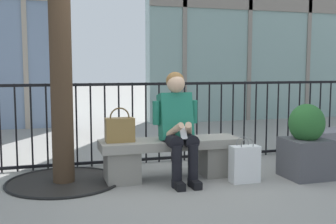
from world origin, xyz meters
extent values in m
plane|color=gray|center=(0.00, 0.00, 0.00)|extent=(60.00, 60.00, 0.00)
cube|color=gray|center=(0.00, 0.00, 0.40)|extent=(1.60, 0.44, 0.10)
cube|color=gray|center=(-0.56, 0.00, 0.17)|extent=(0.36, 0.37, 0.35)
cube|color=gray|center=(0.56, 0.00, 0.17)|extent=(0.36, 0.37, 0.35)
cylinder|color=black|center=(-0.05, -0.18, 0.47)|extent=(0.15, 0.40, 0.15)
cylinder|color=black|center=(-0.05, -0.38, 0.23)|extent=(0.11, 0.11, 0.45)
cube|color=black|center=(-0.05, -0.44, 0.04)|extent=(0.09, 0.22, 0.08)
cylinder|color=black|center=(0.13, -0.18, 0.47)|extent=(0.15, 0.40, 0.15)
cylinder|color=black|center=(0.13, -0.38, 0.23)|extent=(0.11, 0.11, 0.45)
cube|color=black|center=(0.13, -0.44, 0.04)|extent=(0.09, 0.22, 0.08)
cube|color=#1E7259|center=(0.04, -0.04, 0.71)|extent=(0.36, 0.30, 0.55)
cylinder|color=#1E7259|center=(-0.18, -0.04, 0.76)|extent=(0.08, 0.08, 0.26)
cylinder|color=#DBAD89|center=(-0.04, -0.26, 0.59)|extent=(0.16, 0.28, 0.20)
cylinder|color=#1E7259|center=(0.26, -0.04, 0.76)|extent=(0.08, 0.08, 0.26)
cylinder|color=#DBAD89|center=(0.12, -0.26, 0.59)|extent=(0.16, 0.28, 0.20)
cube|color=silver|center=(0.04, -0.32, 0.57)|extent=(0.07, 0.10, 0.13)
sphere|color=#DBAD89|center=(0.04, -0.06, 1.08)|extent=(0.20, 0.20, 0.20)
sphere|color=olive|center=(0.04, -0.03, 1.11)|extent=(0.20, 0.20, 0.20)
cube|color=olive|center=(-0.58, -0.01, 0.58)|extent=(0.31, 0.15, 0.26)
torus|color=brown|center=(-0.58, -0.01, 0.72)|extent=(0.22, 0.02, 0.22)
cube|color=white|center=(0.73, -0.40, 0.20)|extent=(0.32, 0.16, 0.41)
torus|color=slate|center=(0.73, -0.45, 0.43)|extent=(0.15, 0.01, 0.15)
torus|color=slate|center=(0.73, -0.34, 0.43)|extent=(0.15, 0.01, 0.15)
cylinder|color=black|center=(-1.88, 0.82, 0.53)|extent=(0.02, 0.02, 1.07)
cylinder|color=black|center=(-1.70, 0.82, 0.53)|extent=(0.02, 0.02, 1.07)
cylinder|color=black|center=(-1.52, 0.82, 0.53)|extent=(0.02, 0.02, 1.07)
cylinder|color=black|center=(-1.34, 0.82, 0.53)|extent=(0.02, 0.02, 1.07)
cylinder|color=black|center=(-1.16, 0.82, 0.53)|extent=(0.02, 0.02, 1.07)
cylinder|color=black|center=(-0.98, 0.82, 0.53)|extent=(0.02, 0.02, 1.07)
cylinder|color=black|center=(-0.80, 0.82, 0.53)|extent=(0.02, 0.02, 1.07)
cylinder|color=black|center=(-0.63, 0.82, 0.53)|extent=(0.02, 0.02, 1.07)
cylinder|color=black|center=(-0.45, 0.82, 0.53)|extent=(0.02, 0.02, 1.07)
cylinder|color=black|center=(-0.27, 0.82, 0.53)|extent=(0.02, 0.02, 1.07)
cylinder|color=black|center=(-0.09, 0.82, 0.53)|extent=(0.02, 0.02, 1.07)
cylinder|color=black|center=(0.09, 0.82, 0.53)|extent=(0.02, 0.02, 1.07)
cylinder|color=black|center=(0.27, 0.82, 0.53)|extent=(0.02, 0.02, 1.07)
cylinder|color=black|center=(0.45, 0.82, 0.53)|extent=(0.02, 0.02, 1.07)
cylinder|color=black|center=(0.63, 0.82, 0.53)|extent=(0.02, 0.02, 1.07)
cylinder|color=black|center=(0.80, 0.82, 0.53)|extent=(0.02, 0.02, 1.07)
cylinder|color=black|center=(0.98, 0.82, 0.53)|extent=(0.02, 0.02, 1.07)
cylinder|color=black|center=(1.16, 0.82, 0.53)|extent=(0.02, 0.02, 1.07)
cylinder|color=black|center=(1.34, 0.82, 0.53)|extent=(0.02, 0.02, 1.07)
cylinder|color=black|center=(1.52, 0.82, 0.53)|extent=(0.02, 0.02, 1.07)
cylinder|color=black|center=(1.70, 0.82, 0.53)|extent=(0.02, 0.02, 1.07)
cylinder|color=black|center=(1.88, 0.82, 0.53)|extent=(0.02, 0.02, 1.07)
cylinder|color=black|center=(2.05, 0.82, 0.53)|extent=(0.02, 0.02, 1.07)
cylinder|color=black|center=(2.23, 0.82, 0.53)|extent=(0.02, 0.02, 1.07)
cylinder|color=black|center=(2.41, 0.82, 0.53)|extent=(0.02, 0.02, 1.07)
cylinder|color=black|center=(2.59, 0.82, 0.53)|extent=(0.02, 0.02, 1.07)
cylinder|color=black|center=(2.77, 0.82, 0.53)|extent=(0.02, 0.02, 1.07)
cube|color=black|center=(0.00, 0.82, 0.05)|extent=(8.75, 0.04, 0.04)
cube|color=black|center=(0.00, 0.82, 1.05)|extent=(8.75, 0.04, 0.04)
cylinder|color=black|center=(-1.18, 0.17, 0.01)|extent=(1.23, 1.23, 0.01)
torus|color=black|center=(-1.18, 0.17, 0.01)|extent=(1.26, 1.26, 0.03)
cylinder|color=#423021|center=(-1.18, 0.17, 1.70)|extent=(0.23, 0.23, 3.40)
cube|color=slate|center=(2.00, 0.07, 0.17)|extent=(0.36, 0.37, 0.35)
cube|color=#4C4C51|center=(1.49, -0.42, 0.23)|extent=(0.47, 0.47, 0.45)
ellipsoid|color=#28602B|center=(1.49, -0.42, 0.63)|extent=(0.40, 0.40, 0.44)
camera|label=1|loc=(-1.34, -4.39, 1.25)|focal=43.88mm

